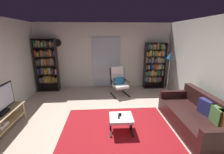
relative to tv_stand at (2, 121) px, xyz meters
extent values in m
plane|color=beige|center=(2.30, 0.09, -0.32)|extent=(7.02, 7.02, 0.00)
cube|color=silver|center=(2.30, 2.99, 0.98)|extent=(5.60, 0.06, 2.60)
cube|color=silver|center=(5.00, 0.09, 0.98)|extent=(0.06, 6.00, 2.60)
cube|color=silver|center=(2.40, 2.92, 0.73)|extent=(1.10, 0.01, 2.00)
cube|color=maroon|center=(2.55, -0.10, -0.32)|extent=(2.57, 2.16, 0.01)
cube|color=tan|center=(0.00, 0.02, 0.16)|extent=(0.41, 1.25, 0.02)
cube|color=tan|center=(0.00, 0.02, -0.10)|extent=(0.37, 1.19, 0.02)
cylinder|color=tan|center=(0.15, 0.60, -0.09)|extent=(0.05, 0.05, 0.47)
cylinder|color=tan|center=(-0.15, 0.60, -0.09)|extent=(0.05, 0.05, 0.47)
cube|color=black|center=(0.00, 0.02, 0.19)|extent=(0.20, 0.32, 0.05)
cube|color=black|center=(-0.27, 2.67, 0.69)|extent=(0.02, 0.30, 2.03)
cube|color=black|center=(0.50, 2.67, 0.69)|extent=(0.02, 0.30, 2.03)
cube|color=black|center=(0.11, 2.81, 0.69)|extent=(0.78, 0.02, 2.03)
cube|color=black|center=(0.11, 2.67, -0.31)|extent=(0.75, 0.28, 0.02)
cube|color=black|center=(0.11, 2.67, 0.02)|extent=(0.75, 0.28, 0.02)
cube|color=black|center=(0.11, 2.67, 0.36)|extent=(0.75, 0.28, 0.02)
cube|color=black|center=(0.11, 2.67, 0.69)|extent=(0.75, 0.28, 0.02)
cube|color=black|center=(0.11, 2.67, 1.03)|extent=(0.75, 0.28, 0.02)
cube|color=black|center=(0.11, 2.67, 1.37)|extent=(0.75, 0.28, 0.02)
cube|color=black|center=(0.11, 2.67, 1.69)|extent=(0.75, 0.28, 0.02)
cube|color=#CA3537|center=(-0.23, 2.67, 0.10)|extent=(0.04, 0.12, 0.16)
cube|color=#5C939A|center=(-0.19, 2.68, 0.11)|extent=(0.04, 0.18, 0.17)
cube|color=#5E8CA0|center=(-0.14, 2.68, 0.11)|extent=(0.03, 0.13, 0.17)
cube|color=#92448F|center=(-0.11, 2.68, 0.12)|extent=(0.03, 0.13, 0.19)
cube|color=#3B804D|center=(-0.08, 2.65, 0.14)|extent=(0.02, 0.16, 0.22)
cube|color=gold|center=(-0.05, 2.69, 0.14)|extent=(0.02, 0.16, 0.24)
cube|color=orange|center=(-0.02, 2.69, 0.10)|extent=(0.03, 0.20, 0.16)
cube|color=beige|center=(0.02, 2.66, 0.14)|extent=(0.02, 0.17, 0.24)
cube|color=gold|center=(0.05, 2.67, 0.13)|extent=(0.03, 0.15, 0.22)
cube|color=#A1993A|center=(0.08, 2.65, 0.14)|extent=(0.03, 0.11, 0.23)
cube|color=gold|center=(0.11, 2.68, 0.15)|extent=(0.02, 0.18, 0.26)
cube|color=gold|center=(0.15, 2.69, 0.12)|extent=(0.04, 0.11, 0.19)
cube|color=#9C9E28|center=(0.19, 2.67, 0.15)|extent=(0.04, 0.18, 0.25)
cube|color=#99408B|center=(0.24, 2.66, 0.13)|extent=(0.03, 0.20, 0.22)
cube|color=brown|center=(0.27, 2.66, 0.12)|extent=(0.03, 0.13, 0.19)
cube|color=orange|center=(0.31, 2.67, 0.15)|extent=(0.03, 0.17, 0.24)
cube|color=#3E7B3C|center=(0.34, 2.68, 0.11)|extent=(0.03, 0.12, 0.17)
cube|color=#3B8B42|center=(0.38, 2.67, 0.11)|extent=(0.02, 0.13, 0.17)
cube|color=gold|center=(0.42, 2.66, 0.12)|extent=(0.04, 0.12, 0.18)
cube|color=#335ABA|center=(-0.24, 2.65, 0.47)|extent=(0.02, 0.18, 0.20)
cube|color=brown|center=(-0.20, 2.66, 0.45)|extent=(0.03, 0.20, 0.18)
cube|color=black|center=(-0.16, 2.67, 0.46)|extent=(0.02, 0.14, 0.20)
cube|color=#3455A9|center=(-0.12, 2.67, 0.49)|extent=(0.04, 0.12, 0.25)
cube|color=#2A64A7|center=(-0.08, 2.68, 0.48)|extent=(0.04, 0.16, 0.23)
cube|color=brown|center=(-0.03, 2.66, 0.49)|extent=(0.03, 0.15, 0.25)
cube|color=#9C953D|center=(0.01, 2.68, 0.49)|extent=(0.02, 0.15, 0.25)
cube|color=orange|center=(0.06, 2.66, 0.45)|extent=(0.04, 0.21, 0.16)
cube|color=#A19F35|center=(0.11, 2.69, 0.48)|extent=(0.03, 0.16, 0.24)
cube|color=#31893B|center=(0.14, 2.67, 0.47)|extent=(0.02, 0.11, 0.21)
cube|color=gold|center=(0.16, 2.66, 0.47)|extent=(0.02, 0.16, 0.22)
cube|color=beige|center=(0.21, 2.67, 0.48)|extent=(0.04, 0.18, 0.24)
cube|color=#2F59AC|center=(0.25, 2.66, 0.45)|extent=(0.04, 0.15, 0.17)
cube|color=#BF2B38|center=(0.30, 2.68, 0.44)|extent=(0.04, 0.19, 0.15)
cube|color=#2A1E22|center=(0.35, 2.65, 0.49)|extent=(0.04, 0.23, 0.25)
cube|color=#933592|center=(0.40, 2.68, 0.46)|extent=(0.03, 0.19, 0.20)
cube|color=beige|center=(0.45, 2.66, 0.45)|extent=(0.04, 0.19, 0.18)
cube|color=brown|center=(-0.23, 2.68, 0.79)|extent=(0.04, 0.21, 0.18)
cube|color=beige|center=(-0.19, 2.68, 0.82)|extent=(0.03, 0.10, 0.23)
cube|color=#367F43|center=(-0.15, 2.69, 0.82)|extent=(0.03, 0.22, 0.23)
cube|color=brown|center=(-0.11, 2.68, 0.81)|extent=(0.04, 0.13, 0.20)
cube|color=#973591|center=(-0.07, 2.67, 0.82)|extent=(0.03, 0.12, 0.23)
cube|color=beige|center=(-0.03, 2.67, 0.83)|extent=(0.03, 0.20, 0.26)
cube|color=orange|center=(0.02, 2.67, 0.83)|extent=(0.03, 0.13, 0.26)
cube|color=#2A5AAB|center=(0.05, 2.67, 0.78)|extent=(0.02, 0.16, 0.15)
cube|color=gold|center=(0.09, 2.66, 0.82)|extent=(0.04, 0.12, 0.23)
cube|color=red|center=(0.13, 2.66, 0.79)|extent=(0.03, 0.19, 0.18)
cube|color=#A39E29|center=(0.17, 2.68, 0.82)|extent=(0.02, 0.13, 0.24)
cube|color=#9D4382|center=(0.22, 2.66, 0.83)|extent=(0.04, 0.18, 0.25)
cube|color=beige|center=(0.26, 2.69, 0.79)|extent=(0.02, 0.14, 0.18)
cube|color=#9E8E3C|center=(0.29, 2.68, 0.84)|extent=(0.03, 0.24, 0.27)
cube|color=olive|center=(0.33, 2.68, 0.83)|extent=(0.04, 0.14, 0.26)
cube|color=teal|center=(0.38, 2.68, 0.81)|extent=(0.02, 0.16, 0.22)
cube|color=black|center=(0.42, 2.67, 0.80)|extent=(0.04, 0.17, 0.19)
cube|color=red|center=(-0.23, 2.68, 1.15)|extent=(0.04, 0.21, 0.23)
cube|color=olive|center=(-0.18, 2.65, 1.12)|extent=(0.03, 0.15, 0.16)
cube|color=gold|center=(-0.14, 2.66, 1.12)|extent=(0.02, 0.17, 0.17)
cube|color=#3C8242|center=(-0.11, 2.67, 1.12)|extent=(0.03, 0.23, 0.16)
cube|color=#1F2D29|center=(-0.07, 2.66, 1.18)|extent=(0.03, 0.19, 0.27)
cube|color=orange|center=(-0.03, 2.66, 1.15)|extent=(0.04, 0.15, 0.23)
cube|color=#8F3992|center=(0.02, 2.67, 1.12)|extent=(0.02, 0.15, 0.16)
cube|color=#43884F|center=(0.05, 2.68, 1.15)|extent=(0.02, 0.21, 0.21)
cube|color=#9C4893|center=(0.09, 2.68, 1.12)|extent=(0.04, 0.13, 0.16)
cube|color=brown|center=(0.13, 2.67, 1.15)|extent=(0.04, 0.11, 0.22)
cube|color=#9C8C3F|center=(0.18, 2.68, 1.13)|extent=(0.03, 0.13, 0.17)
cube|color=#9E8F36|center=(0.22, 2.68, 1.13)|extent=(0.03, 0.11, 0.17)
cube|color=brown|center=(0.25, 2.67, 1.18)|extent=(0.04, 0.18, 0.27)
cube|color=gold|center=(0.30, 2.67, 1.16)|extent=(0.04, 0.17, 0.23)
cube|color=red|center=(0.35, 2.65, 1.13)|extent=(0.02, 0.16, 0.17)
cube|color=#262333|center=(0.38, 2.66, 1.14)|extent=(0.02, 0.19, 0.20)
cube|color=teal|center=(0.43, 2.67, 1.13)|extent=(0.04, 0.11, 0.18)
cube|color=#2C8644|center=(-0.23, 2.68, 1.50)|extent=(0.04, 0.17, 0.24)
cube|color=gold|center=(-0.18, 2.66, 1.46)|extent=(0.04, 0.10, 0.16)
cube|color=#588DA5|center=(-0.13, 2.65, 1.51)|extent=(0.04, 0.14, 0.25)
cube|color=red|center=(-0.09, 2.68, 1.50)|extent=(0.03, 0.17, 0.23)
cube|color=#A39C26|center=(-0.05, 2.67, 1.49)|extent=(0.03, 0.23, 0.23)
cube|color=#358046|center=(0.00, 2.68, 1.46)|extent=(0.04, 0.20, 0.16)
cube|color=#BBB3B0|center=(0.05, 2.67, 1.47)|extent=(0.04, 0.17, 0.17)
cube|color=brown|center=(0.10, 2.66, 1.50)|extent=(0.03, 0.19, 0.24)
cube|color=#347E51|center=(0.13, 2.68, 1.49)|extent=(0.03, 0.16, 0.22)
cube|color=#3C7C3D|center=(0.18, 2.65, 1.49)|extent=(0.04, 0.19, 0.21)
cube|color=brown|center=(0.23, 2.66, 1.48)|extent=(0.03, 0.10, 0.19)
cube|color=black|center=(0.26, 2.66, 1.47)|extent=(0.03, 0.19, 0.18)
cube|color=black|center=(0.29, 2.67, 1.49)|extent=(0.03, 0.22, 0.22)
cube|color=gold|center=(0.34, 2.65, 1.47)|extent=(0.04, 0.14, 0.17)
cube|color=#3561A9|center=(0.38, 2.66, 1.51)|extent=(0.02, 0.18, 0.26)
cube|color=red|center=(0.41, 2.69, 1.48)|extent=(0.03, 0.18, 0.21)
cube|color=teal|center=(0.45, 2.66, 1.46)|extent=(0.04, 0.11, 0.16)
cube|color=black|center=(3.93, 2.74, 0.60)|extent=(0.02, 0.30, 1.85)
cube|color=black|center=(4.74, 2.74, 0.60)|extent=(0.02, 0.30, 1.85)
cube|color=black|center=(4.33, 2.88, 0.60)|extent=(0.82, 0.02, 1.85)
cube|color=black|center=(4.33, 2.74, -0.31)|extent=(0.79, 0.28, 0.02)
cube|color=black|center=(4.33, 2.74, -0.06)|extent=(0.79, 0.28, 0.02)
cube|color=black|center=(4.33, 2.74, 0.21)|extent=(0.79, 0.28, 0.02)
cube|color=black|center=(4.33, 2.74, 0.47)|extent=(0.79, 0.28, 0.02)
cube|color=black|center=(4.33, 2.74, 0.74)|extent=(0.79, 0.28, 0.02)
cube|color=black|center=(4.33, 2.74, 1.00)|extent=(0.79, 0.28, 0.02)
cube|color=black|center=(4.33, 2.74, 1.26)|extent=(0.79, 0.28, 0.02)
cube|color=black|center=(4.33, 2.74, 1.51)|extent=(0.79, 0.28, 0.02)
cube|color=#5D979A|center=(3.97, 2.75, 0.04)|extent=(0.03, 0.16, 0.17)
cube|color=#2D6BA9|center=(4.02, 2.74, 0.06)|extent=(0.03, 0.12, 0.23)
cube|color=#BBBFA1|center=(4.06, 2.74, 0.05)|extent=(0.02, 0.13, 0.20)
cube|color=#285EA0|center=(4.09, 2.72, 0.05)|extent=(0.02, 0.20, 0.20)
cube|color=#335AB7|center=(4.12, 2.76, 0.06)|extent=(0.02, 0.17, 0.21)
cube|color=gold|center=(4.15, 2.73, 0.06)|extent=(0.04, 0.24, 0.21)
cube|color=#A6A03B|center=(4.19, 2.74, 0.05)|extent=(0.02, 0.19, 0.19)
cube|color=#2C64B6|center=(4.22, 2.74, 0.03)|extent=(0.02, 0.12, 0.16)
cube|color=red|center=(4.25, 2.73, 0.04)|extent=(0.04, 0.15, 0.18)
cube|color=#A5872F|center=(4.30, 2.73, 0.06)|extent=(0.04, 0.14, 0.21)
cube|color=teal|center=(4.35, 2.73, 0.04)|extent=(0.03, 0.22, 0.18)
cube|color=orange|center=(4.39, 2.73, 0.05)|extent=(0.03, 0.22, 0.20)
cube|color=#983F92|center=(4.43, 2.76, 0.07)|extent=(0.03, 0.21, 0.23)
cube|color=#3C7E53|center=(4.46, 2.73, 0.05)|extent=(0.02, 0.21, 0.19)
cube|color=#3858A7|center=(4.51, 2.73, 0.04)|extent=(0.04, 0.21, 0.18)
cube|color=brown|center=(4.55, 2.75, 0.06)|extent=(0.03, 0.15, 0.22)
cube|color=#9E8C3D|center=(4.59, 2.74, 0.04)|extent=(0.04, 0.16, 0.18)
cube|color=red|center=(4.64, 2.76, 0.05)|extent=(0.04, 0.14, 0.19)
cube|color=#348B4F|center=(3.96, 2.75, 0.30)|extent=(0.02, 0.19, 0.18)
cube|color=#408353|center=(4.01, 2.73, 0.29)|extent=(0.04, 0.19, 0.16)
cube|color=#2D7B40|center=(4.06, 2.73, 0.31)|extent=(0.04, 0.18, 0.19)
cube|color=purple|center=(4.11, 2.75, 0.32)|extent=(0.02, 0.15, 0.22)
cube|color=#429040|center=(4.15, 2.75, 0.31)|extent=(0.04, 0.23, 0.19)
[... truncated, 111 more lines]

